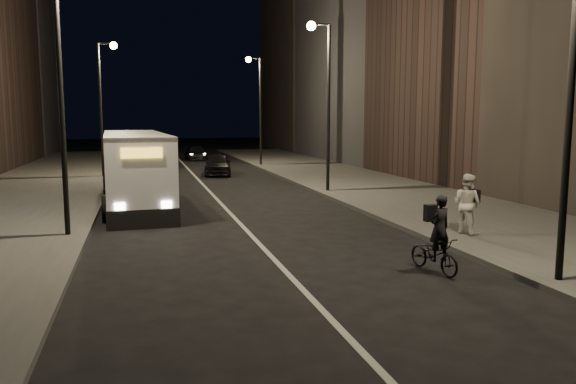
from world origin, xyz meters
TOP-DOWN VIEW (x-y plane):
  - ground at (0.00, 0.00)m, footprint 180.00×180.00m
  - sidewalk_right at (8.50, 14.00)m, footprint 7.00×70.00m
  - sidewalk_left at (-8.50, 14.00)m, footprint 7.00×70.00m
  - building_row_right at (16.00, 27.50)m, footprint 8.00×61.00m
  - streetlight_right_near at (5.33, -4.00)m, footprint 1.20×0.44m
  - streetlight_right_mid at (5.33, 12.00)m, footprint 1.20×0.44m
  - streetlight_right_far at (5.33, 28.00)m, footprint 1.20×0.44m
  - streetlight_left_near at (-5.33, 4.00)m, footprint 1.20×0.44m
  - streetlight_left_far at (-5.33, 22.00)m, footprint 1.20×0.44m
  - city_bus at (-3.60, 10.74)m, footprint 3.16×11.59m
  - cyclist_on_bicycle at (3.50, -2.29)m, footprint 0.90×1.76m
  - pedestrian_woman at (6.39, 0.96)m, footprint 1.02×1.12m
  - car_near at (1.53, 22.46)m, footprint 2.26×4.39m
  - car_mid at (-1.25, 29.47)m, footprint 1.60×3.93m
  - car_far at (1.42, 36.14)m, footprint 1.85×4.24m

SIDE VIEW (x-z plane):
  - ground at x=0.00m, z-range 0.00..0.00m
  - sidewalk_right at x=8.50m, z-range 0.00..0.16m
  - sidewalk_left at x=-8.50m, z-range 0.00..0.16m
  - car_far at x=1.42m, z-range 0.00..1.21m
  - car_mid at x=-1.25m, z-range 0.00..1.27m
  - cyclist_on_bicycle at x=3.50m, z-range -0.32..1.61m
  - car_near at x=1.53m, z-range 0.00..1.43m
  - pedestrian_woman at x=6.39m, z-range 0.16..2.03m
  - city_bus at x=-3.60m, z-range 0.14..3.23m
  - streetlight_right_near at x=5.33m, z-range 1.30..9.42m
  - streetlight_right_mid at x=5.33m, z-range 1.30..9.42m
  - streetlight_right_far at x=5.33m, z-range 1.30..9.42m
  - streetlight_left_near at x=-5.33m, z-range 1.30..9.42m
  - streetlight_left_far at x=-5.33m, z-range 1.30..9.42m
  - building_row_right at x=16.00m, z-range 0.00..21.00m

